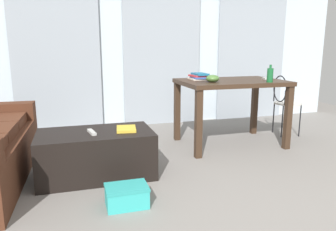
{
  "coord_description": "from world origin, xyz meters",
  "views": [
    {
      "loc": [
        -1.36,
        -1.72,
        1.2
      ],
      "look_at": [
        -0.34,
        1.69,
        0.44
      ],
      "focal_mm": 34.76,
      "sensor_mm": 36.0,
      "label": 1
    }
  ],
  "objects_px": {
    "craft_table": "(231,90)",
    "magazine": "(126,129)",
    "book_stack": "(200,77)",
    "tv_remote_primary": "(92,132)",
    "shoebox": "(127,196)",
    "coffee_table": "(96,154)",
    "tv_remote_on_table": "(266,79)",
    "bottle_near": "(270,75)",
    "bowl": "(213,78)",
    "wire_chair": "(284,98)"
  },
  "relations": [
    {
      "from": "shoebox",
      "to": "book_stack",
      "type": "bearing_deg",
      "value": 50.92
    },
    {
      "from": "coffee_table",
      "to": "shoebox",
      "type": "relative_size",
      "value": 3.26
    },
    {
      "from": "coffee_table",
      "to": "tv_remote_primary",
      "type": "distance_m",
      "value": 0.23
    },
    {
      "from": "coffee_table",
      "to": "book_stack",
      "type": "height_order",
      "value": "book_stack"
    },
    {
      "from": "book_stack",
      "to": "tv_remote_on_table",
      "type": "height_order",
      "value": "book_stack"
    },
    {
      "from": "wire_chair",
      "to": "book_stack",
      "type": "relative_size",
      "value": 2.64
    },
    {
      "from": "craft_table",
      "to": "tv_remote_primary",
      "type": "distance_m",
      "value": 1.82
    },
    {
      "from": "wire_chair",
      "to": "bowl",
      "type": "xyz_separation_m",
      "value": [
        -1.21,
        -0.33,
        0.33
      ]
    },
    {
      "from": "craft_table",
      "to": "shoebox",
      "type": "height_order",
      "value": "craft_table"
    },
    {
      "from": "craft_table",
      "to": "tv_remote_on_table",
      "type": "relative_size",
      "value": 7.58
    },
    {
      "from": "bottle_near",
      "to": "book_stack",
      "type": "height_order",
      "value": "bottle_near"
    },
    {
      "from": "bowl",
      "to": "book_stack",
      "type": "relative_size",
      "value": 0.49
    },
    {
      "from": "wire_chair",
      "to": "magazine",
      "type": "bearing_deg",
      "value": -161.31
    },
    {
      "from": "bottle_near",
      "to": "magazine",
      "type": "relative_size",
      "value": 0.84
    },
    {
      "from": "craft_table",
      "to": "book_stack",
      "type": "xyz_separation_m",
      "value": [
        -0.34,
        0.19,
        0.15
      ]
    },
    {
      "from": "tv_remote_on_table",
      "to": "tv_remote_primary",
      "type": "bearing_deg",
      "value": -145.55
    },
    {
      "from": "craft_table",
      "to": "tv_remote_on_table",
      "type": "height_order",
      "value": "tv_remote_on_table"
    },
    {
      "from": "coffee_table",
      "to": "tv_remote_primary",
      "type": "height_order",
      "value": "tv_remote_primary"
    },
    {
      "from": "tv_remote_primary",
      "to": "coffee_table",
      "type": "bearing_deg",
      "value": 44.93
    },
    {
      "from": "craft_table",
      "to": "magazine",
      "type": "relative_size",
      "value": 5.25
    },
    {
      "from": "tv_remote_on_table",
      "to": "magazine",
      "type": "bearing_deg",
      "value": -143.92
    },
    {
      "from": "book_stack",
      "to": "wire_chair",
      "type": "bearing_deg",
      "value": 0.19
    },
    {
      "from": "craft_table",
      "to": "magazine",
      "type": "xyz_separation_m",
      "value": [
        -1.38,
        -0.58,
        -0.25
      ]
    },
    {
      "from": "coffee_table",
      "to": "wire_chair",
      "type": "height_order",
      "value": "wire_chair"
    },
    {
      "from": "coffee_table",
      "to": "shoebox",
      "type": "distance_m",
      "value": 0.71
    },
    {
      "from": "shoebox",
      "to": "tv_remote_primary",
      "type": "bearing_deg",
      "value": 107.83
    },
    {
      "from": "craft_table",
      "to": "bottle_near",
      "type": "xyz_separation_m",
      "value": [
        0.31,
        -0.34,
        0.2
      ]
    },
    {
      "from": "bowl",
      "to": "magazine",
      "type": "height_order",
      "value": "bowl"
    },
    {
      "from": "tv_remote_on_table",
      "to": "shoebox",
      "type": "xyz_separation_m",
      "value": [
        -1.94,
        -1.2,
        -0.73
      ]
    },
    {
      "from": "craft_table",
      "to": "wire_chair",
      "type": "bearing_deg",
      "value": 11.9
    },
    {
      "from": "craft_table",
      "to": "bottle_near",
      "type": "height_order",
      "value": "bottle_near"
    },
    {
      "from": "bottle_near",
      "to": "shoebox",
      "type": "bearing_deg",
      "value": -153.31
    },
    {
      "from": "bottle_near",
      "to": "magazine",
      "type": "xyz_separation_m",
      "value": [
        -1.69,
        -0.25,
        -0.44
      ]
    },
    {
      "from": "book_stack",
      "to": "shoebox",
      "type": "bearing_deg",
      "value": -129.08
    },
    {
      "from": "bottle_near",
      "to": "tv_remote_primary",
      "type": "height_order",
      "value": "bottle_near"
    },
    {
      "from": "bottle_near",
      "to": "shoebox",
      "type": "xyz_separation_m",
      "value": [
        -1.8,
        -0.91,
        -0.8
      ]
    },
    {
      "from": "bowl",
      "to": "tv_remote_primary",
      "type": "bearing_deg",
      "value": -161.29
    },
    {
      "from": "coffee_table",
      "to": "magazine",
      "type": "relative_size",
      "value": 4.48
    },
    {
      "from": "craft_table",
      "to": "magazine",
      "type": "height_order",
      "value": "craft_table"
    },
    {
      "from": "bottle_near",
      "to": "tv_remote_on_table",
      "type": "bearing_deg",
      "value": 64.96
    },
    {
      "from": "magazine",
      "to": "shoebox",
      "type": "bearing_deg",
      "value": -91.94
    },
    {
      "from": "wire_chair",
      "to": "tv_remote_on_table",
      "type": "relative_size",
      "value": 5.06
    },
    {
      "from": "coffee_table",
      "to": "tv_remote_on_table",
      "type": "distance_m",
      "value": 2.25
    },
    {
      "from": "craft_table",
      "to": "tv_remote_primary",
      "type": "relative_size",
      "value": 6.54
    },
    {
      "from": "book_stack",
      "to": "magazine",
      "type": "height_order",
      "value": "book_stack"
    },
    {
      "from": "coffee_table",
      "to": "craft_table",
      "type": "bearing_deg",
      "value": 18.66
    },
    {
      "from": "wire_chair",
      "to": "tv_remote_primary",
      "type": "distance_m",
      "value": 2.72
    },
    {
      "from": "tv_remote_primary",
      "to": "magazine",
      "type": "bearing_deg",
      "value": -5.42
    },
    {
      "from": "book_stack",
      "to": "tv_remote_primary",
      "type": "xyz_separation_m",
      "value": [
        -1.36,
        -0.8,
        -0.4
      ]
    },
    {
      "from": "book_stack",
      "to": "magazine",
      "type": "distance_m",
      "value": 1.35
    }
  ]
}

